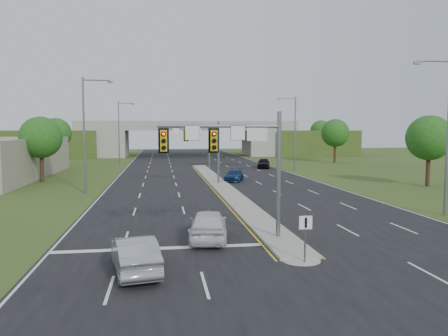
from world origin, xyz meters
The scene contains 26 objects.
ground centered at (0.00, 0.00, 0.00)m, with size 240.00×240.00×0.00m, color #364A1A.
road centered at (0.00, 35.00, 0.01)m, with size 24.00×160.00×0.02m, color black.
median centered at (0.00, 23.00, 0.10)m, with size 2.00×54.00×0.16m, color gray.
median_nose centered at (0.00, -4.00, 0.10)m, with size 2.00×2.00×0.16m, color gray.
lane_markings centered at (-0.60, 28.91, 0.02)m, with size 23.72×160.00×0.01m.
signal_mast_near centered at (-2.26, -0.07, 4.73)m, with size 6.62×0.60×7.00m.
signal_mast_far centered at (-2.26, 24.93, 4.73)m, with size 6.62×0.60×7.00m.
keep_right_sign centered at (0.00, -4.53, 1.52)m, with size 0.60×0.13×2.20m.
sign_gantry centered at (6.68, 44.92, 5.24)m, with size 11.58×0.44×6.67m.
overpass centered at (0.00, 80.00, 3.55)m, with size 80.00×14.00×8.10m.
lightpole_l_mid centered at (-13.30, 20.00, 6.10)m, with size 2.85×0.25×11.00m.
lightpole_l_far centered at (-13.30, 55.00, 6.10)m, with size 2.85×0.25×11.00m.
lightpole_r_near centered at (13.30, 5.00, 6.10)m, with size 2.85×0.25×11.00m.
lightpole_r_far centered at (13.30, 40.00, 6.10)m, with size 2.85×0.25×11.00m.
tree_l_near centered at (-20.00, 30.00, 5.18)m, with size 4.80×4.80×7.60m.
tree_l_mid centered at (-24.00, 55.00, 5.51)m, with size 5.20×5.20×8.12m.
tree_r_near centered at (22.00, 20.00, 5.18)m, with size 4.80×4.80×7.60m.
tree_r_mid centered at (26.00, 55.00, 5.51)m, with size 5.20×5.20×8.12m.
tree_back_a centered at (-38.00, 94.00, 5.84)m, with size 6.00×6.00×8.85m.
tree_back_b centered at (-24.00, 94.00, 5.51)m, with size 5.60×5.60×8.32m.
tree_back_c centered at (24.00, 94.00, 5.51)m, with size 5.60×5.60×8.32m.
tree_back_d centered at (38.00, 94.00, 5.84)m, with size 6.00×6.00×8.85m.
car_white centered at (-3.81, 0.42, 0.87)m, with size 2.00×4.96×1.69m, color silver.
car_silver centered at (-7.47, -4.58, 0.79)m, with size 1.62×4.66×1.53m, color #A4A7AB.
car_far_b centered at (2.24, 27.71, 0.68)m, with size 1.86×4.58×1.33m, color #0D214E.
car_far_c centered at (9.83, 44.58, 0.83)m, with size 1.91×4.75×1.62m, color black.
Camera 1 is at (-6.33, -22.89, 5.97)m, focal length 35.00 mm.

